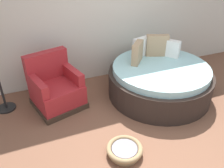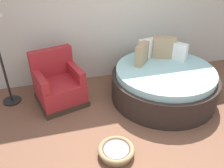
% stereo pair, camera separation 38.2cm
% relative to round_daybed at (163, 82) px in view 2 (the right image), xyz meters
% --- Properties ---
extents(ground_plane, '(8.00, 8.00, 0.02)m').
position_rel_round_daybed_xyz_m(ground_plane, '(-0.81, -1.10, -0.32)').
color(ground_plane, brown).
extents(back_wall, '(8.00, 0.12, 2.83)m').
position_rel_round_daybed_xyz_m(back_wall, '(-0.81, 1.14, 1.11)').
color(back_wall, beige).
rests_on(back_wall, ground_plane).
extents(round_daybed, '(1.93, 1.93, 1.03)m').
position_rel_round_daybed_xyz_m(round_daybed, '(0.00, 0.00, 0.00)').
color(round_daybed, '#2D231E').
rests_on(round_daybed, ground_plane).
extents(red_armchair, '(0.98, 0.98, 0.94)m').
position_rel_round_daybed_xyz_m(red_armchair, '(-1.89, 0.37, 0.02)').
color(red_armchair, '#38281E').
rests_on(red_armchair, ground_plane).
extents(pet_basket, '(0.51, 0.51, 0.13)m').
position_rel_round_daybed_xyz_m(pet_basket, '(-1.24, -1.16, -0.24)').
color(pet_basket, '#9E7F56').
rests_on(pet_basket, ground_plane).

